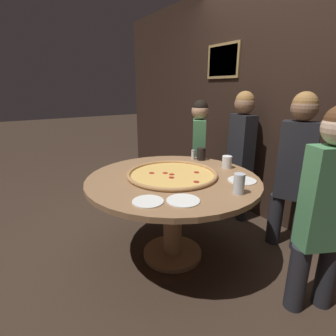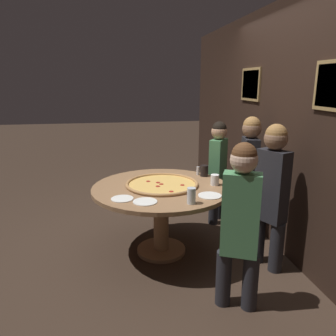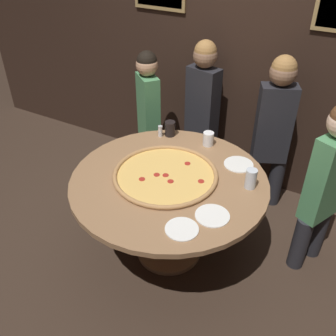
# 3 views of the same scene
# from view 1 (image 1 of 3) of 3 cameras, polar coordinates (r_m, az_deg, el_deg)

# --- Properties ---
(ground_plane) EXTENTS (24.00, 24.00, 0.00)m
(ground_plane) POSITION_cam_1_polar(r_m,az_deg,el_deg) (2.49, 0.98, -18.31)
(ground_plane) COLOR #38281E
(back_wall) EXTENTS (6.40, 0.08, 2.60)m
(back_wall) POSITION_cam_1_polar(r_m,az_deg,el_deg) (2.97, 23.08, 13.10)
(back_wall) COLOR black
(back_wall) RESTS_ON ground_plane
(dining_table) EXTENTS (1.41, 1.41, 0.74)m
(dining_table) POSITION_cam_1_polar(r_m,az_deg,el_deg) (2.20, 1.06, -5.74)
(dining_table) COLOR #936B47
(dining_table) RESTS_ON ground_plane
(giant_pizza) EXTENTS (0.76, 0.76, 0.03)m
(giant_pizza) POSITION_cam_1_polar(r_m,az_deg,el_deg) (2.19, 0.89, -1.33)
(giant_pizza) COLOR #EAB75B
(giant_pizza) RESTS_ON dining_table
(drink_cup_near_right) EXTENTS (0.08, 0.08, 0.14)m
(drink_cup_near_right) POSITION_cam_1_polar(r_m,az_deg,el_deg) (1.87, 15.20, -3.33)
(drink_cup_near_right) COLOR silver
(drink_cup_near_right) RESTS_ON dining_table
(drink_cup_beside_pizza) EXTENTS (0.09, 0.09, 0.13)m
(drink_cup_beside_pizza) POSITION_cam_1_polar(r_m,az_deg,el_deg) (2.67, 7.24, 3.08)
(drink_cup_beside_pizza) COLOR black
(drink_cup_beside_pizza) RESTS_ON dining_table
(drink_cup_centre_back) EXTENTS (0.09, 0.09, 0.11)m
(drink_cup_centre_back) POSITION_cam_1_polar(r_m,az_deg,el_deg) (2.44, 12.69, 1.27)
(drink_cup_centre_back) COLOR white
(drink_cup_centre_back) RESTS_ON dining_table
(white_plate_right_side) EXTENTS (0.22, 0.22, 0.01)m
(white_plate_right_side) POSITION_cam_1_polar(r_m,az_deg,el_deg) (2.15, 15.81, -2.62)
(white_plate_right_side) COLOR white
(white_plate_right_side) RESTS_ON dining_table
(white_plate_left_side) EXTENTS (0.21, 0.21, 0.01)m
(white_plate_left_side) POSITION_cam_1_polar(r_m,az_deg,el_deg) (1.70, -4.38, -7.26)
(white_plate_left_side) COLOR white
(white_plate_left_side) RESTS_ON dining_table
(white_plate_beside_cup) EXTENTS (0.22, 0.22, 0.01)m
(white_plate_beside_cup) POSITION_cam_1_polar(r_m,az_deg,el_deg) (1.71, 3.31, -7.08)
(white_plate_beside_cup) COLOR white
(white_plate_beside_cup) RESTS_ON dining_table
(condiment_shaker) EXTENTS (0.04, 0.04, 0.10)m
(condiment_shaker) POSITION_cam_1_polar(r_m,az_deg,el_deg) (2.69, 5.48, 2.92)
(condiment_shaker) COLOR silver
(condiment_shaker) RESTS_ON dining_table
(diner_far_right) EXTENTS (0.37, 0.22, 1.41)m
(diner_far_right) POSITION_cam_1_polar(r_m,az_deg,el_deg) (2.99, 15.58, 4.04)
(diner_far_right) COLOR #232328
(diner_far_right) RESTS_ON ground_plane
(diner_centre_back) EXTENTS (0.26, 0.36, 1.36)m
(diner_centre_back) POSITION_cam_1_polar(r_m,az_deg,el_deg) (1.88, 31.16, -6.57)
(diner_centre_back) COLOR #232328
(diner_centre_back) RESTS_ON ground_plane
(diner_side_left) EXTENTS (0.37, 0.27, 1.42)m
(diner_side_left) POSITION_cam_1_polar(r_m,az_deg,el_deg) (2.54, 26.08, 0.69)
(diner_side_left) COLOR #232328
(diner_side_left) RESTS_ON ground_plane
(diner_far_left) EXTENTS (0.33, 0.30, 1.31)m
(diner_far_left) POSITION_cam_1_polar(r_m,az_deg,el_deg) (3.17, 6.70, 4.22)
(diner_far_left) COLOR #232328
(diner_far_left) RESTS_ON ground_plane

